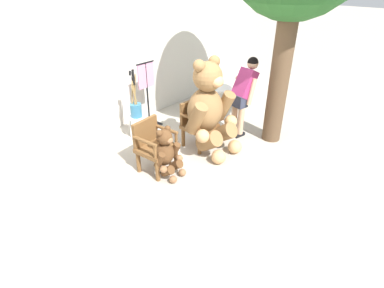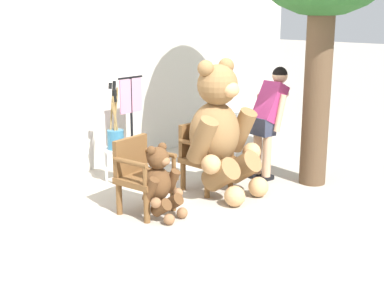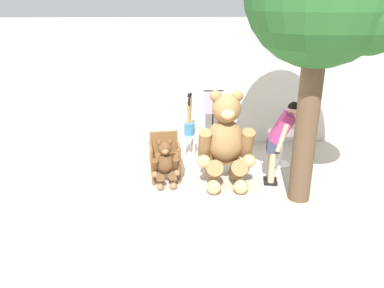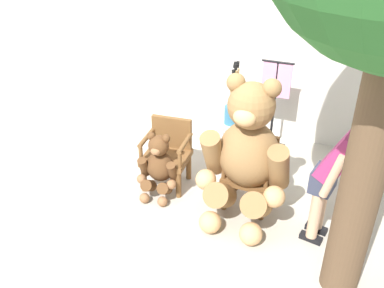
{
  "view_description": "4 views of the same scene",
  "coord_description": "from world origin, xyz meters",
  "px_view_note": "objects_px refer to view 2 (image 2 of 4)",
  "views": [
    {
      "loc": [
        -3.27,
        -2.71,
        2.91
      ],
      "look_at": [
        -0.34,
        -0.1,
        0.63
      ],
      "focal_mm": 28.0,
      "sensor_mm": 36.0,
      "label": 1
    },
    {
      "loc": [
        -4.52,
        -3.78,
        2.31
      ],
      "look_at": [
        0.04,
        0.3,
        0.74
      ],
      "focal_mm": 50.0,
      "sensor_mm": 36.0,
      "label": 2
    },
    {
      "loc": [
        -0.43,
        -5.85,
        3.11
      ],
      "look_at": [
        -0.05,
        0.44,
        0.71
      ],
      "focal_mm": 35.0,
      "sensor_mm": 36.0,
      "label": 3
    },
    {
      "loc": [
        1.48,
        -3.63,
        3.26
      ],
      "look_at": [
        -0.14,
        0.36,
        0.77
      ],
      "focal_mm": 40.0,
      "sensor_mm": 36.0,
      "label": 4
    }
  ],
  "objects_px": {
    "white_stool": "(116,157)",
    "clothing_display_stand": "(132,121)",
    "teddy_bear_small": "(160,182)",
    "person_visitor": "(269,113)",
    "brush_bucket": "(115,134)",
    "wooden_chair_right": "(204,154)",
    "wooden_chair_left": "(142,173)",
    "round_side_table": "(234,134)",
    "teddy_bear_large": "(220,130)"
  },
  "relations": [
    {
      "from": "teddy_bear_small",
      "to": "wooden_chair_right",
      "type": "bearing_deg",
      "value": 14.89
    },
    {
      "from": "white_stool",
      "to": "brush_bucket",
      "type": "xyz_separation_m",
      "value": [
        0.0,
        0.0,
        0.32
      ]
    },
    {
      "from": "wooden_chair_left",
      "to": "wooden_chair_right",
      "type": "xyz_separation_m",
      "value": [
        1.09,
        0.0,
        0.0
      ]
    },
    {
      "from": "brush_bucket",
      "to": "teddy_bear_large",
      "type": "bearing_deg",
      "value": -66.77
    },
    {
      "from": "person_visitor",
      "to": "round_side_table",
      "type": "height_order",
      "value": "person_visitor"
    },
    {
      "from": "teddy_bear_large",
      "to": "round_side_table",
      "type": "bearing_deg",
      "value": 30.13
    },
    {
      "from": "round_side_table",
      "to": "clothing_display_stand",
      "type": "height_order",
      "value": "clothing_display_stand"
    },
    {
      "from": "clothing_display_stand",
      "to": "round_side_table",
      "type": "bearing_deg",
      "value": -34.34
    },
    {
      "from": "teddy_bear_small",
      "to": "person_visitor",
      "type": "height_order",
      "value": "person_visitor"
    },
    {
      "from": "teddy_bear_large",
      "to": "white_stool",
      "type": "relative_size",
      "value": 3.7
    },
    {
      "from": "teddy_bear_small",
      "to": "person_visitor",
      "type": "xyz_separation_m",
      "value": [
        2.02,
        -0.07,
        0.5
      ]
    },
    {
      "from": "teddy_bear_small",
      "to": "white_stool",
      "type": "relative_size",
      "value": 1.84
    },
    {
      "from": "white_stool",
      "to": "brush_bucket",
      "type": "distance_m",
      "value": 0.32
    },
    {
      "from": "white_stool",
      "to": "teddy_bear_large",
      "type": "bearing_deg",
      "value": -66.69
    },
    {
      "from": "teddy_bear_large",
      "to": "person_visitor",
      "type": "xyz_separation_m",
      "value": [
        0.95,
        -0.09,
        0.08
      ]
    },
    {
      "from": "wooden_chair_right",
      "to": "white_stool",
      "type": "distance_m",
      "value": 1.21
    },
    {
      "from": "person_visitor",
      "to": "round_side_table",
      "type": "bearing_deg",
      "value": 70.29
    },
    {
      "from": "teddy_bear_large",
      "to": "white_stool",
      "type": "xyz_separation_m",
      "value": [
        -0.57,
        1.33,
        -0.48
      ]
    },
    {
      "from": "brush_bucket",
      "to": "round_side_table",
      "type": "distance_m",
      "value": 1.92
    },
    {
      "from": "wooden_chair_left",
      "to": "teddy_bear_small",
      "type": "distance_m",
      "value": 0.29
    },
    {
      "from": "white_stool",
      "to": "round_side_table",
      "type": "bearing_deg",
      "value": -18.7
    },
    {
      "from": "wooden_chair_right",
      "to": "white_stool",
      "type": "bearing_deg",
      "value": 118.67
    },
    {
      "from": "wooden_chair_right",
      "to": "brush_bucket",
      "type": "relative_size",
      "value": 0.94
    },
    {
      "from": "white_stool",
      "to": "brush_bucket",
      "type": "relative_size",
      "value": 0.5
    },
    {
      "from": "white_stool",
      "to": "clothing_display_stand",
      "type": "relative_size",
      "value": 0.34
    },
    {
      "from": "wooden_chair_right",
      "to": "brush_bucket",
      "type": "bearing_deg",
      "value": 118.56
    },
    {
      "from": "white_stool",
      "to": "clothing_display_stand",
      "type": "bearing_deg",
      "value": 26.6
    },
    {
      "from": "wooden_chair_right",
      "to": "white_stool",
      "type": "xyz_separation_m",
      "value": [
        -0.58,
        1.06,
        -0.11
      ]
    },
    {
      "from": "teddy_bear_small",
      "to": "round_side_table",
      "type": "relative_size",
      "value": 1.18
    },
    {
      "from": "wooden_chair_right",
      "to": "teddy_bear_small",
      "type": "relative_size",
      "value": 1.02
    },
    {
      "from": "clothing_display_stand",
      "to": "brush_bucket",
      "type": "bearing_deg",
      "value": -153.54
    },
    {
      "from": "brush_bucket",
      "to": "clothing_display_stand",
      "type": "relative_size",
      "value": 0.67
    },
    {
      "from": "wooden_chair_right",
      "to": "clothing_display_stand",
      "type": "distance_m",
      "value": 1.35
    },
    {
      "from": "teddy_bear_small",
      "to": "person_visitor",
      "type": "relative_size",
      "value": 0.55
    },
    {
      "from": "wooden_chair_left",
      "to": "clothing_display_stand",
      "type": "height_order",
      "value": "clothing_display_stand"
    },
    {
      "from": "wooden_chair_left",
      "to": "clothing_display_stand",
      "type": "xyz_separation_m",
      "value": [
        1.04,
        1.32,
        0.26
      ]
    },
    {
      "from": "wooden_chair_right",
      "to": "white_stool",
      "type": "height_order",
      "value": "wooden_chair_right"
    },
    {
      "from": "wooden_chair_right",
      "to": "round_side_table",
      "type": "bearing_deg",
      "value": 19.85
    },
    {
      "from": "teddy_bear_large",
      "to": "teddy_bear_small",
      "type": "height_order",
      "value": "teddy_bear_large"
    },
    {
      "from": "person_visitor",
      "to": "clothing_display_stand",
      "type": "distance_m",
      "value": 1.96
    },
    {
      "from": "wooden_chair_left",
      "to": "round_side_table",
      "type": "xyz_separation_m",
      "value": [
        2.32,
        0.44,
        -0.01
      ]
    },
    {
      "from": "teddy_bear_large",
      "to": "clothing_display_stand",
      "type": "bearing_deg",
      "value": 91.67
    },
    {
      "from": "wooden_chair_right",
      "to": "round_side_table",
      "type": "distance_m",
      "value": 1.31
    },
    {
      "from": "teddy_bear_small",
      "to": "clothing_display_stand",
      "type": "height_order",
      "value": "clothing_display_stand"
    },
    {
      "from": "teddy_bear_large",
      "to": "teddy_bear_small",
      "type": "relative_size",
      "value": 2.01
    },
    {
      "from": "white_stool",
      "to": "wooden_chair_left",
      "type": "bearing_deg",
      "value": -115.83
    },
    {
      "from": "brush_bucket",
      "to": "clothing_display_stand",
      "type": "height_order",
      "value": "brush_bucket"
    },
    {
      "from": "white_stool",
      "to": "clothing_display_stand",
      "type": "height_order",
      "value": "clothing_display_stand"
    },
    {
      "from": "wooden_chair_left",
      "to": "brush_bucket",
      "type": "bearing_deg",
      "value": 64.16
    },
    {
      "from": "wooden_chair_left",
      "to": "white_stool",
      "type": "relative_size",
      "value": 1.87
    }
  ]
}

